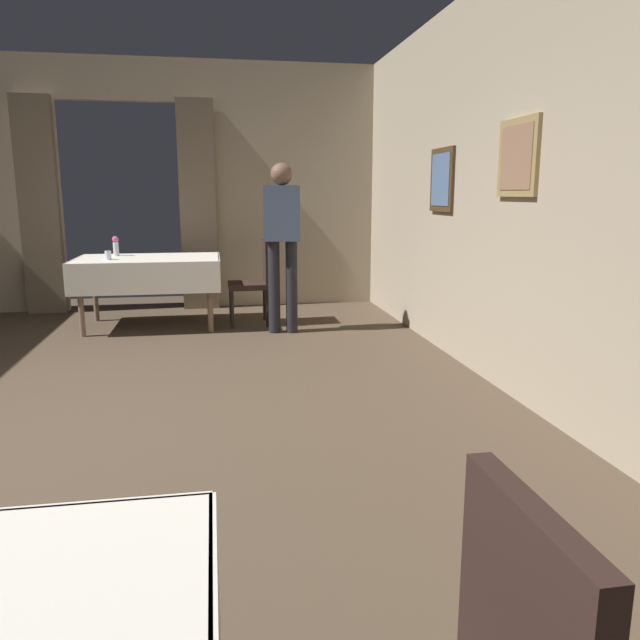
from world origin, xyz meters
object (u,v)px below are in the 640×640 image
object	(u,v)px
chair_mid_right	(256,278)
glass_mid_b	(108,255)
dining_table_mid	(148,266)
person_waiter_by_doorway	(282,234)
flower_vase_mid	(116,245)

from	to	relation	value
chair_mid_right	glass_mid_b	bearing A→B (deg)	-176.96
dining_table_mid	glass_mid_b	world-z (taller)	glass_mid_b
dining_table_mid	person_waiter_by_doorway	world-z (taller)	person_waiter_by_doorway
dining_table_mid	glass_mid_b	distance (m)	0.44
chair_mid_right	person_waiter_by_doorway	distance (m)	0.73
dining_table_mid	chair_mid_right	xyz separation A→B (m)	(1.14, -0.08, -0.14)
chair_mid_right	flower_vase_mid	distance (m)	1.58
dining_table_mid	chair_mid_right	world-z (taller)	chair_mid_right
chair_mid_right	dining_table_mid	bearing A→B (deg)	176.11
flower_vase_mid	glass_mid_b	world-z (taller)	flower_vase_mid
dining_table_mid	person_waiter_by_doorway	xyz separation A→B (m)	(1.39, -0.55, 0.37)
dining_table_mid	person_waiter_by_doorway	bearing A→B (deg)	-21.56
chair_mid_right	person_waiter_by_doorway	world-z (taller)	person_waiter_by_doorway
chair_mid_right	flower_vase_mid	world-z (taller)	flower_vase_mid
chair_mid_right	glass_mid_b	size ratio (longest dim) A/B	10.03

